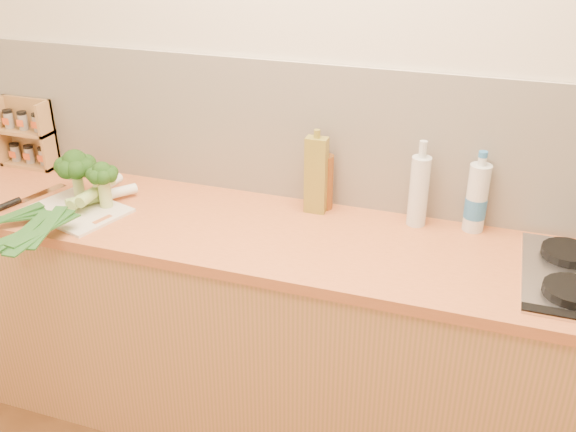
% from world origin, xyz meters
% --- Properties ---
extents(room_shell, '(3.50, 3.50, 3.50)m').
position_xyz_m(room_shell, '(0.00, 1.49, 1.17)').
color(room_shell, beige).
rests_on(room_shell, ground).
extents(counter, '(3.20, 0.62, 0.90)m').
position_xyz_m(counter, '(0.00, 1.20, 0.45)').
color(counter, tan).
rests_on(counter, ground).
extents(chopping_board, '(0.42, 0.36, 0.01)m').
position_xyz_m(chopping_board, '(-0.88, 1.10, 0.91)').
color(chopping_board, white).
rests_on(chopping_board, counter).
extents(broccoli_left, '(0.16, 0.16, 0.20)m').
position_xyz_m(broccoli_left, '(-0.93, 1.20, 1.04)').
color(broccoli_left, '#ABC070').
rests_on(broccoli_left, chopping_board).
extents(broccoli_right, '(0.12, 0.12, 0.18)m').
position_xyz_m(broccoli_right, '(-0.79, 1.16, 1.04)').
color(broccoli_right, '#ABC070').
rests_on(broccoli_right, chopping_board).
extents(leek_front, '(0.46, 0.58, 0.04)m').
position_xyz_m(leek_front, '(-0.91, 1.09, 0.93)').
color(leek_front, white).
rests_on(leek_front, chopping_board).
extents(leek_mid, '(0.13, 0.71, 0.04)m').
position_xyz_m(leek_mid, '(-0.86, 1.06, 0.95)').
color(leek_mid, white).
rests_on(leek_mid, chopping_board).
extents(leek_back, '(0.11, 0.64, 0.04)m').
position_xyz_m(leek_back, '(-0.82, 1.03, 0.97)').
color(leek_back, white).
rests_on(leek_back, chopping_board).
extents(chefs_knife, '(0.13, 0.34, 0.03)m').
position_xyz_m(chefs_knife, '(-1.14, 1.07, 0.91)').
color(chefs_knife, silver).
rests_on(chefs_knife, counter).
extents(spice_rack, '(0.25, 0.10, 0.30)m').
position_xyz_m(spice_rack, '(-1.35, 1.44, 1.03)').
color(spice_rack, tan).
rests_on(spice_rack, counter).
extents(oil_tin, '(0.08, 0.05, 0.33)m').
position_xyz_m(oil_tin, '(-0.02, 1.40, 1.05)').
color(oil_tin, olive).
rests_on(oil_tin, counter).
extents(glass_bottle, '(0.07, 0.07, 0.32)m').
position_xyz_m(glass_bottle, '(0.36, 1.42, 1.04)').
color(glass_bottle, silver).
rests_on(glass_bottle, counter).
extents(amber_bottle, '(0.06, 0.06, 0.26)m').
position_xyz_m(amber_bottle, '(0.00, 1.44, 1.01)').
color(amber_bottle, brown).
rests_on(amber_bottle, counter).
extents(water_bottle, '(0.08, 0.08, 0.28)m').
position_xyz_m(water_bottle, '(0.56, 1.44, 1.02)').
color(water_bottle, silver).
rests_on(water_bottle, counter).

